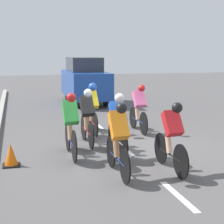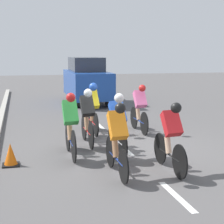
% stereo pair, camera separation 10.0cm
% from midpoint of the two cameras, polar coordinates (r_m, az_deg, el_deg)
% --- Properties ---
extents(ground_plane, '(60.00, 60.00, 0.00)m').
position_cam_midpoint_polar(ground_plane, '(9.49, 2.16, -5.53)').
color(ground_plane, '#565454').
extents(lane_stripe_near, '(0.12, 1.40, 0.01)m').
position_cam_midpoint_polar(lane_stripe_near, '(6.57, 10.27, -12.50)').
color(lane_stripe_near, white).
rests_on(lane_stripe_near, ground).
extents(lane_stripe_mid, '(0.12, 1.40, 0.01)m').
position_cam_midpoint_polar(lane_stripe_mid, '(9.43, 2.28, -5.61)').
color(lane_stripe_mid, white).
rests_on(lane_stripe_mid, ground).
extents(lane_stripe_far, '(0.12, 1.40, 0.01)m').
position_cam_midpoint_polar(lane_stripe_far, '(12.45, -1.83, -1.94)').
color(lane_stripe_far, white).
rests_on(lane_stripe_far, ground).
extents(cyclist_black, '(0.35, 1.74, 1.50)m').
position_cam_midpoint_polar(cyclist_black, '(9.68, -3.50, -0.58)').
color(cyclist_black, black).
rests_on(cyclist_black, ground).
extents(cyclist_orange, '(0.33, 1.70, 1.49)m').
position_cam_midpoint_polar(cyclist_orange, '(7.24, 1.19, -3.92)').
color(cyclist_orange, black).
rests_on(cyclist_orange, ground).
extents(cyclist_blue, '(0.37, 1.69, 1.50)m').
position_cam_midpoint_polar(cyclist_blue, '(8.63, 1.18, -1.72)').
color(cyclist_blue, black).
rests_on(cyclist_blue, ground).
extents(cyclist_yellow, '(0.35, 1.71, 1.53)m').
position_cam_midpoint_polar(cyclist_yellow, '(10.98, -2.72, 0.84)').
color(cyclist_yellow, black).
rests_on(cyclist_yellow, ground).
extents(cyclist_green, '(0.34, 1.75, 1.52)m').
position_cam_midpoint_polar(cyclist_green, '(8.59, -6.03, -1.82)').
color(cyclist_green, black).
rests_on(cyclist_green, ground).
extents(cyclist_pink, '(0.33, 1.70, 1.46)m').
position_cam_midpoint_polar(cyclist_pink, '(11.24, 4.49, 0.69)').
color(cyclist_pink, black).
rests_on(cyclist_pink, ground).
extents(cyclist_red, '(0.34, 1.70, 1.46)m').
position_cam_midpoint_polar(cyclist_red, '(7.59, 9.34, -3.55)').
color(cyclist_red, black).
rests_on(cyclist_red, ground).
extents(support_car, '(1.70, 4.26, 2.13)m').
position_cam_midpoint_polar(support_car, '(17.60, -3.70, 4.84)').
color(support_car, black).
rests_on(support_car, ground).
extents(traffic_cone, '(0.36, 0.36, 0.49)m').
position_cam_midpoint_polar(traffic_cone, '(8.30, -14.87, -6.33)').
color(traffic_cone, black).
rests_on(traffic_cone, ground).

